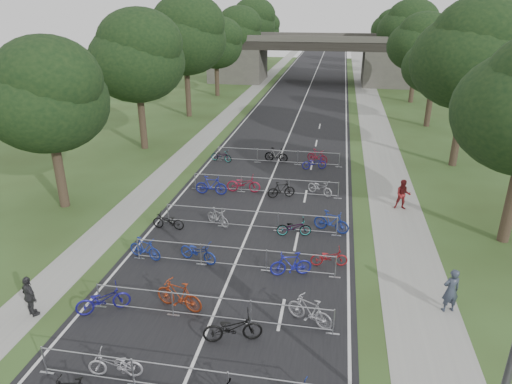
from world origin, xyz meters
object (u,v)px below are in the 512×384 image
overpass_bridge (313,59)px  pedestrian_a (451,291)px  pedestrian_c (30,297)px  pedestrian_b (403,195)px

overpass_bridge → pedestrian_a: 56.37m
overpass_bridge → pedestrian_a: bearing=-80.8°
overpass_bridge → pedestrian_c: (-6.90, -58.74, -2.68)m
pedestrian_b → pedestrian_c: (-15.22, -12.84, -0.05)m
overpass_bridge → pedestrian_c: 59.21m
pedestrian_b → pedestrian_c: 19.92m
overpass_bridge → pedestrian_a: overpass_bridge is taller
overpass_bridge → pedestrian_c: overpass_bridge is taller
pedestrian_a → pedestrian_c: size_ratio=1.09×
pedestrian_b → pedestrian_c: size_ratio=1.06×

